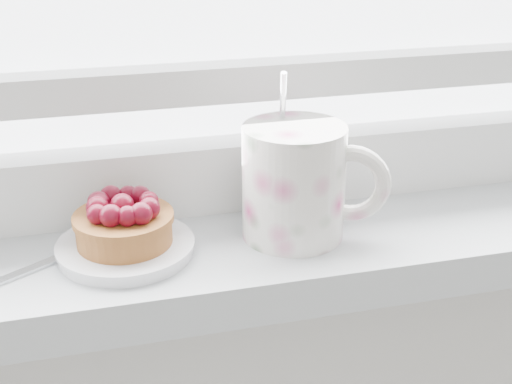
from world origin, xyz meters
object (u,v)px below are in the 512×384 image
object	(u,v)px
raspberry_tart	(123,221)
fork	(46,263)
floral_mug	(298,180)
saucer	(126,248)

from	to	relation	value
raspberry_tart	fork	bearing A→B (deg)	-178.33
raspberry_tart	floral_mug	xyz separation A→B (m)	(0.16, -0.00, 0.02)
floral_mug	fork	world-z (taller)	floral_mug
raspberry_tart	fork	distance (m)	0.08
floral_mug	fork	bearing A→B (deg)	179.88
saucer	raspberry_tart	size ratio (longest dim) A/B	1.39
fork	raspberry_tart	bearing A→B (deg)	1.67
floral_mug	fork	distance (m)	0.24
saucer	floral_mug	xyz separation A→B (m)	(0.16, -0.00, 0.05)
fork	floral_mug	bearing A→B (deg)	-0.12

